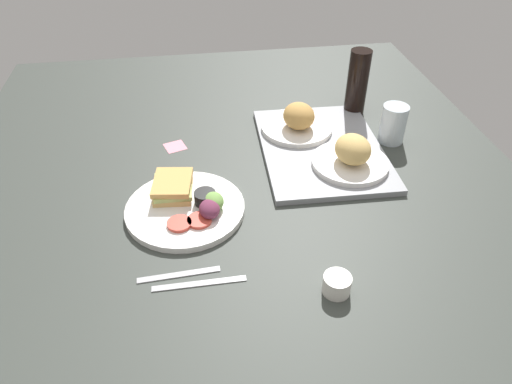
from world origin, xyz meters
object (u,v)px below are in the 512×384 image
Objects in this scene: soda_bottle at (357,83)px; espresso_cup at (337,284)px; plate_with_salad at (187,204)px; knife at (199,283)px; bread_plate_far at (352,155)px; drinking_glass at (393,124)px; serving_tray at (321,149)px; sticky_note at (175,146)px; bread_plate_near at (298,121)px; fork at (179,274)px.

soda_bottle is 74.93cm from espresso_cup.
knife is (23.66, 1.59, -1.47)cm from plate_with_salad.
espresso_cup reaches higher than knife.
drinking_glass reaches higher than bread_plate_far.
sticky_note is at bearing -101.73° from serving_tray.
soda_bottle is (-17.91, -5.33, 4.65)cm from drinking_glass.
bread_plate_far is at bearing -19.55° from soda_bottle.
serving_tray is 2.37× the size of knife.
drinking_glass reaches higher than plate_with_salad.
espresso_cup is (29.52, 28.25, 0.28)cm from plate_with_salad.
bread_plate_near is 1.02× the size of soda_bottle.
bread_plate_near is 1.03× the size of bread_plate_far.
knife is (-5.86, -26.67, -1.75)cm from espresso_cup.
drinking_glass is 74.22cm from knife.
drinking_glass is at bearing 74.57° from bread_plate_near.
fork is 0.89× the size of knife.
serving_tray is at bearing -38.09° from soda_bottle.
bread_plate_far is 3.62× the size of espresso_cup.
serving_tray is at bearing 26.92° from bread_plate_near.
sticky_note is at bearing -95.62° from drinking_glass.
bread_plate_near is 59.38cm from espresso_cup.
soda_bottle is (-40.28, 54.24, 8.48)cm from plate_with_salad.
bread_plate_near is 1.22× the size of fork.
fork is at bearing -55.23° from drinking_glass.
knife is 52.28cm from sticky_note.
bread_plate_far is (19.67, 9.96, 0.16)cm from bread_plate_near.
knife is (43.67, -36.76, -0.55)cm from serving_tray.
espresso_cup is (49.53, -10.09, 1.20)cm from serving_tray.
drinking_glass is at bearing 38.12° from knife.
drinking_glass is at bearing 31.85° from fork.
espresso_cup is 0.33× the size of fork.
bread_plate_near is 3.72× the size of sticky_note.
bread_plate_near is at bearing -105.43° from drinking_glass.
serving_tray is 2.65× the size of fork.
plate_with_salad is (29.57, -33.49, -2.82)cm from bread_plate_near.
soda_bottle is at bearing 117.31° from bread_plate_near.
fork reaches higher than sticky_note.
serving_tray is 8.04× the size of espresso_cup.
fork is at bearing -0.03° from sticky_note.
drinking_glass reaches higher than sticky_note.
soda_bottle is at bearing 141.91° from serving_tray.
bread_plate_near is (-9.56, -4.86, 3.74)cm from serving_tray.
serving_tray reaches higher than sticky_note.
plate_with_salad reaches higher than sticky_note.
espresso_cup is at bearing -5.07° from bread_plate_near.
espresso_cup is 65.61cm from sticky_note.
soda_bottle is (-10.71, 20.75, 5.66)cm from bread_plate_near.
sticky_note is (11.81, -56.63, -10.14)cm from soda_bottle.
knife is at bearing -51.28° from bread_plate_far.
fork is 5.00cm from knife.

